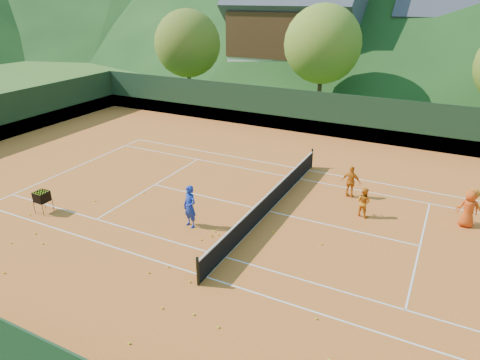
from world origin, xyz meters
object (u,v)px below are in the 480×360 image
at_px(student_c, 468,209).
at_px(student_d, 470,206).
at_px(coach, 190,207).
at_px(student_b, 351,182).
at_px(chalet_left, 296,28).
at_px(tennis_net, 269,201).
at_px(chalet_mid, 462,38).
at_px(ball_hopper, 42,197).
at_px(student_a, 363,202).

relative_size(student_c, student_d, 1.00).
distance_m(coach, student_c, 11.59).
bearing_deg(student_b, coach, 50.20).
distance_m(student_c, chalet_left, 33.12).
distance_m(coach, chalet_left, 33.93).
bearing_deg(chalet_left, student_d, -56.52).
bearing_deg(student_b, tennis_net, 49.84).
xyz_separation_m(coach, student_c, (10.31, 5.28, -0.10)).
distance_m(tennis_net, chalet_mid, 34.81).
bearing_deg(coach, student_d, 45.43).
height_order(student_c, student_d, student_c).
bearing_deg(chalet_left, ball_hopper, -88.29).
distance_m(student_b, tennis_net, 4.27).
relative_size(coach, ball_hopper, 1.84).
height_order(student_a, student_d, student_d).
bearing_deg(student_a, student_d, -143.41).
height_order(ball_hopper, chalet_left, chalet_left).
bearing_deg(tennis_net, chalet_mid, 79.99).
bearing_deg(tennis_net, chalet_left, 108.43).
distance_m(coach, tennis_net, 3.67).
relative_size(student_b, tennis_net, 0.13).
bearing_deg(student_d, student_c, 76.97).
bearing_deg(ball_hopper, student_b, 33.47).
height_order(student_d, tennis_net, student_d).
xyz_separation_m(ball_hopper, chalet_mid, (14.97, 38.66, 4.22)).
height_order(chalet_left, chalet_mid, chalet_left).
distance_m(tennis_net, ball_hopper, 10.11).
relative_size(student_b, ball_hopper, 1.56).
relative_size(coach, student_a, 1.37).
height_order(student_b, student_c, student_c).
bearing_deg(coach, ball_hopper, -146.37).
relative_size(student_c, chalet_mid, 0.13).
bearing_deg(student_c, student_d, -118.55).
bearing_deg(student_a, student_c, -146.69).
distance_m(student_c, tennis_net, 8.30).
bearing_deg(tennis_net, coach, -131.40).
height_order(student_b, tennis_net, student_b).
xyz_separation_m(student_b, ball_hopper, (-11.83, -7.82, -0.03)).
xyz_separation_m(coach, ball_hopper, (-6.55, -1.92, -0.17)).
xyz_separation_m(student_c, ball_hopper, (-16.86, -7.21, -0.07)).
distance_m(tennis_net, chalet_left, 32.04).
bearing_deg(coach, chalet_left, 120.31).
bearing_deg(ball_hopper, chalet_mid, 68.84).
relative_size(student_d, chalet_left, 0.12).
bearing_deg(student_d, chalet_mid, -84.22).
relative_size(coach, chalet_mid, 0.15).
bearing_deg(ball_hopper, chalet_left, 91.71).
height_order(coach, tennis_net, coach).
distance_m(ball_hopper, chalet_left, 35.02).
height_order(student_a, ball_hopper, student_a).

